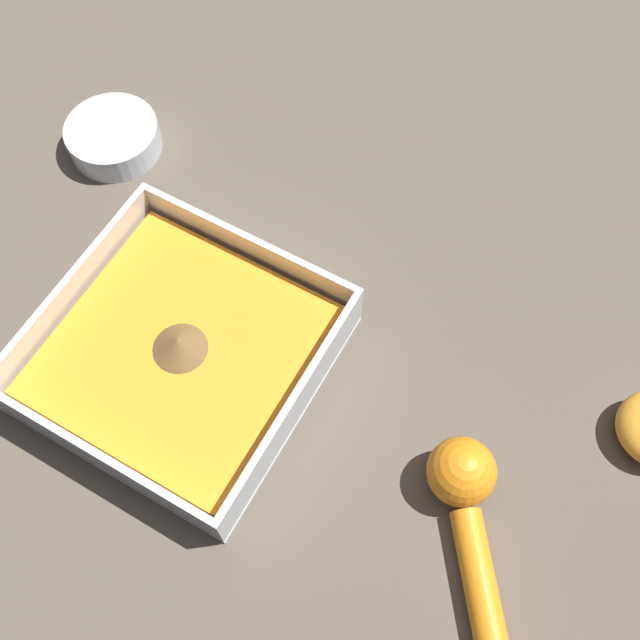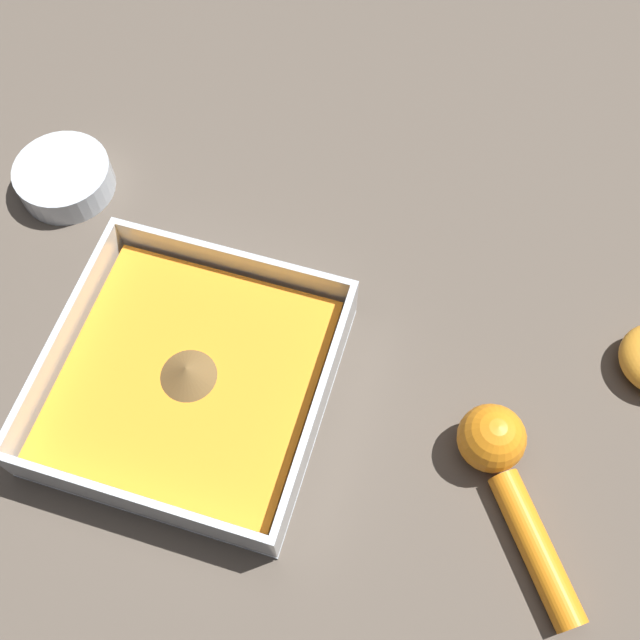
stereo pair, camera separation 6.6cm
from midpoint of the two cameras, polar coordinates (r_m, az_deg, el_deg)
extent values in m
plane|color=brown|center=(0.69, -13.76, -2.36)|extent=(4.00, 4.00, 0.00)
cube|color=silver|center=(0.67, -12.38, -5.39)|extent=(0.23, 0.23, 0.01)
cube|color=silver|center=(0.62, -16.92, -13.58)|extent=(0.23, 0.01, 0.05)
cube|color=silver|center=(0.69, -9.29, 3.85)|extent=(0.23, 0.01, 0.05)
cube|color=silver|center=(0.69, -21.36, -1.74)|extent=(0.01, 0.22, 0.05)
cube|color=silver|center=(0.62, -3.31, -7.34)|extent=(0.01, 0.22, 0.05)
cube|color=orange|center=(0.66, -12.64, -4.87)|extent=(0.21, 0.21, 0.02)
cone|color=brown|center=(0.64, -13.01, -4.16)|extent=(0.05, 0.05, 0.02)
cylinder|color=silver|center=(0.81, -21.14, 9.87)|extent=(0.09, 0.09, 0.03)
cylinder|color=brown|center=(0.81, -21.07, 9.75)|extent=(0.09, 0.09, 0.02)
sphere|color=orange|center=(0.62, 10.01, -9.17)|extent=(0.06, 0.06, 0.06)
cylinder|color=orange|center=(0.62, 13.18, -16.90)|extent=(0.09, 0.11, 0.03)
camera|label=1|loc=(0.03, 87.12, 5.60)|focal=42.00mm
camera|label=2|loc=(0.03, -92.88, -5.60)|focal=42.00mm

